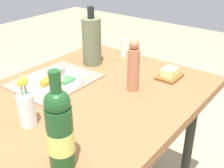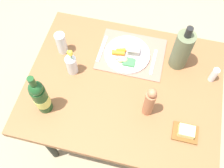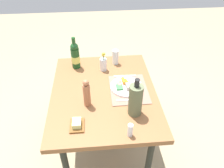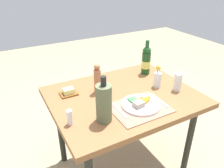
{
  "view_description": "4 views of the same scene",
  "coord_description": "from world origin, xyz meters",
  "px_view_note": "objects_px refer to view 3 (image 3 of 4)",
  "views": [
    {
      "loc": [
        0.82,
        0.76,
        1.37
      ],
      "look_at": [
        -0.07,
        0.08,
        0.81
      ],
      "focal_mm": 46.0,
      "sensor_mm": 36.0,
      "label": 1
    },
    {
      "loc": [
        -0.1,
        0.71,
        2.07
      ],
      "look_at": [
        0.06,
        0.06,
        0.84
      ],
      "focal_mm": 41.76,
      "sensor_mm": 36.0,
      "label": 2
    },
    {
      "loc": [
        -1.41,
        0.06,
        1.95
      ],
      "look_at": [
        -0.05,
        -0.07,
        0.87
      ],
      "focal_mm": 35.16,
      "sensor_mm": 36.0,
      "label": 3
    },
    {
      "loc": [
        -0.78,
        -1.24,
        1.63
      ],
      "look_at": [
        -0.06,
        0.07,
        0.84
      ],
      "focal_mm": 35.4,
      "sensor_mm": 36.0,
      "label": 4
    }
  ],
  "objects_px": {
    "knife": "(125,76)",
    "water_tumbler": "(115,58)",
    "salt_shaker": "(130,130)",
    "butter_dish": "(77,124)",
    "wine_bottle": "(75,56)",
    "dinner_plate": "(126,86)",
    "pepper_mill": "(87,93)",
    "dining_table": "(104,98)",
    "flower_vase": "(103,64)",
    "fork": "(128,100)",
    "cooler_bottle": "(135,100)"
  },
  "relations": [
    {
      "from": "pepper_mill",
      "to": "water_tumbler",
      "type": "bearing_deg",
      "value": -25.8
    },
    {
      "from": "dinner_plate",
      "to": "water_tumbler",
      "type": "distance_m",
      "value": 0.39
    },
    {
      "from": "dining_table",
      "to": "knife",
      "type": "relative_size",
      "value": 5.56
    },
    {
      "from": "fork",
      "to": "knife",
      "type": "bearing_deg",
      "value": -2.44
    },
    {
      "from": "dinner_plate",
      "to": "dining_table",
      "type": "bearing_deg",
      "value": 96.71
    },
    {
      "from": "fork",
      "to": "dining_table",
      "type": "bearing_deg",
      "value": 54.09
    },
    {
      "from": "fork",
      "to": "salt_shaker",
      "type": "relative_size",
      "value": 1.77
    },
    {
      "from": "knife",
      "to": "salt_shaker",
      "type": "relative_size",
      "value": 1.95
    },
    {
      "from": "wine_bottle",
      "to": "flower_vase",
      "type": "bearing_deg",
      "value": -105.79
    },
    {
      "from": "fork",
      "to": "flower_vase",
      "type": "xyz_separation_m",
      "value": [
        0.45,
        0.17,
        0.06
      ]
    },
    {
      "from": "wine_bottle",
      "to": "dining_table",
      "type": "bearing_deg",
      "value": -147.8
    },
    {
      "from": "knife",
      "to": "salt_shaker",
      "type": "bearing_deg",
      "value": 177.31
    },
    {
      "from": "knife",
      "to": "butter_dish",
      "type": "height_order",
      "value": "butter_dish"
    },
    {
      "from": "flower_vase",
      "to": "salt_shaker",
      "type": "height_order",
      "value": "flower_vase"
    },
    {
      "from": "water_tumbler",
      "to": "salt_shaker",
      "type": "xyz_separation_m",
      "value": [
        -0.89,
        -0.01,
        -0.01
      ]
    },
    {
      "from": "fork",
      "to": "cooler_bottle",
      "type": "distance_m",
      "value": 0.18
    },
    {
      "from": "wine_bottle",
      "to": "cooler_bottle",
      "type": "xyz_separation_m",
      "value": [
        -0.66,
        -0.45,
        0.0
      ]
    },
    {
      "from": "salt_shaker",
      "to": "dining_table",
      "type": "bearing_deg",
      "value": 17.16
    },
    {
      "from": "knife",
      "to": "butter_dish",
      "type": "relative_size",
      "value": 1.52
    },
    {
      "from": "dinner_plate",
      "to": "pepper_mill",
      "type": "relative_size",
      "value": 1.15
    },
    {
      "from": "flower_vase",
      "to": "salt_shaker",
      "type": "xyz_separation_m",
      "value": [
        -0.79,
        -0.13,
        -0.02
      ]
    },
    {
      "from": "water_tumbler",
      "to": "butter_dish",
      "type": "xyz_separation_m",
      "value": [
        -0.78,
        0.35,
        -0.04
      ]
    },
    {
      "from": "salt_shaker",
      "to": "butter_dish",
      "type": "relative_size",
      "value": 0.78
    },
    {
      "from": "dining_table",
      "to": "dinner_plate",
      "type": "xyz_separation_m",
      "value": [
        0.02,
        -0.19,
        0.1
      ]
    },
    {
      "from": "knife",
      "to": "butter_dish",
      "type": "distance_m",
      "value": 0.69
    },
    {
      "from": "butter_dish",
      "to": "cooler_bottle",
      "type": "height_order",
      "value": "cooler_bottle"
    },
    {
      "from": "dinner_plate",
      "to": "knife",
      "type": "height_order",
      "value": "dinner_plate"
    },
    {
      "from": "knife",
      "to": "flower_vase",
      "type": "height_order",
      "value": "flower_vase"
    },
    {
      "from": "cooler_bottle",
      "to": "dinner_plate",
      "type": "bearing_deg",
      "value": 4.32
    },
    {
      "from": "knife",
      "to": "cooler_bottle",
      "type": "xyz_separation_m",
      "value": [
        -0.46,
        -0.01,
        0.12
      ]
    },
    {
      "from": "wine_bottle",
      "to": "pepper_mill",
      "type": "height_order",
      "value": "wine_bottle"
    },
    {
      "from": "fork",
      "to": "butter_dish",
      "type": "distance_m",
      "value": 0.45
    },
    {
      "from": "salt_shaker",
      "to": "pepper_mill",
      "type": "xyz_separation_m",
      "value": [
        0.32,
        0.28,
        0.06
      ]
    },
    {
      "from": "dinner_plate",
      "to": "salt_shaker",
      "type": "xyz_separation_m",
      "value": [
        -0.5,
        0.04,
        0.03
      ]
    },
    {
      "from": "butter_dish",
      "to": "fork",
      "type": "bearing_deg",
      "value": -59.56
    },
    {
      "from": "knife",
      "to": "cooler_bottle",
      "type": "relative_size",
      "value": 0.64
    },
    {
      "from": "knife",
      "to": "water_tumbler",
      "type": "bearing_deg",
      "value": 17.9
    },
    {
      "from": "water_tumbler",
      "to": "pepper_mill",
      "type": "height_order",
      "value": "pepper_mill"
    },
    {
      "from": "dining_table",
      "to": "flower_vase",
      "type": "height_order",
      "value": "flower_vase"
    },
    {
      "from": "salt_shaker",
      "to": "wine_bottle",
      "type": "distance_m",
      "value": 0.95
    },
    {
      "from": "water_tumbler",
      "to": "flower_vase",
      "type": "bearing_deg",
      "value": 129.6
    },
    {
      "from": "flower_vase",
      "to": "dining_table",
      "type": "bearing_deg",
      "value": 176.84
    },
    {
      "from": "wine_bottle",
      "to": "water_tumbler",
      "type": "bearing_deg",
      "value": -85.53
    },
    {
      "from": "butter_dish",
      "to": "dinner_plate",
      "type": "bearing_deg",
      "value": -45.53
    },
    {
      "from": "butter_dish",
      "to": "flower_vase",
      "type": "bearing_deg",
      "value": -18.37
    },
    {
      "from": "dinner_plate",
      "to": "cooler_bottle",
      "type": "height_order",
      "value": "cooler_bottle"
    },
    {
      "from": "dining_table",
      "to": "wine_bottle",
      "type": "bearing_deg",
      "value": 32.2
    },
    {
      "from": "pepper_mill",
      "to": "butter_dish",
      "type": "bearing_deg",
      "value": 160.68
    },
    {
      "from": "dining_table",
      "to": "flower_vase",
      "type": "xyz_separation_m",
      "value": [
        0.31,
        -0.02,
        0.15
      ]
    },
    {
      "from": "pepper_mill",
      "to": "cooler_bottle",
      "type": "relative_size",
      "value": 0.77
    }
  ]
}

